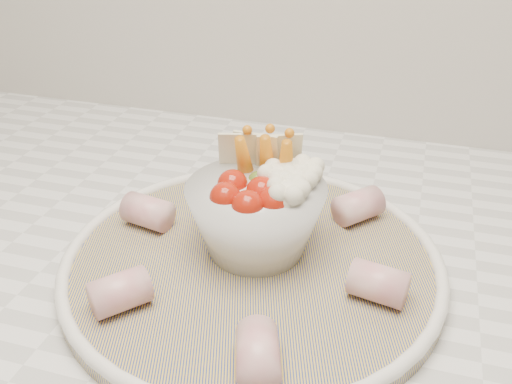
% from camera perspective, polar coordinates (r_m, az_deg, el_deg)
% --- Properties ---
extents(serving_platter, '(0.44, 0.44, 0.02)m').
position_cam_1_polar(serving_platter, '(0.54, -0.36, -6.99)').
color(serving_platter, navy).
rests_on(serving_platter, kitchen_counter).
extents(veggie_bowl, '(0.13, 0.13, 0.11)m').
position_cam_1_polar(veggie_bowl, '(0.53, 0.32, -1.86)').
color(veggie_bowl, silver).
rests_on(veggie_bowl, serving_platter).
extents(cured_meat_rolls, '(0.29, 0.31, 0.03)m').
position_cam_1_polar(cured_meat_rolls, '(0.53, -0.37, -5.24)').
color(cured_meat_rolls, '#C25865').
rests_on(cured_meat_rolls, serving_platter).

